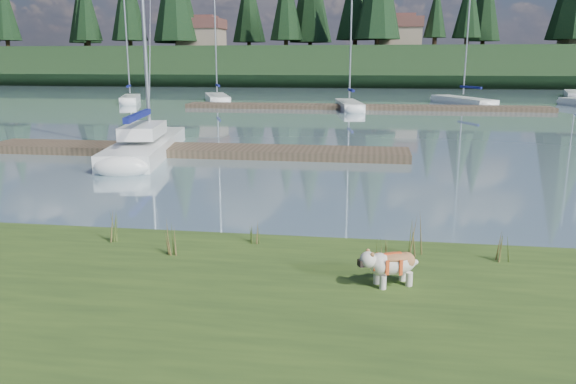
# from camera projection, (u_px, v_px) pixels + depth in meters

# --- Properties ---
(ground) EXTENTS (200.00, 200.00, 0.00)m
(ground) POSITION_uv_depth(u_px,v_px,m) (336.00, 109.00, 40.75)
(ground) COLOR #7A98A5
(ground) RESTS_ON ground
(bank) EXTENTS (60.00, 9.00, 0.35)m
(bank) POSITION_uv_depth(u_px,v_px,m) (121.00, 372.00, 6.05)
(bank) COLOR #37511D
(bank) RESTS_ON ground
(ridge) EXTENTS (200.00, 20.00, 5.00)m
(ridge) POSITION_uv_depth(u_px,v_px,m) (355.00, 67.00, 81.58)
(ridge) COLOR black
(ridge) RESTS_ON ground
(bulldog) EXTENTS (0.89, 0.61, 0.53)m
(bulldog) POSITION_uv_depth(u_px,v_px,m) (392.00, 263.00, 7.87)
(bulldog) COLOR silver
(bulldog) RESTS_ON bank
(sailboat_main) EXTENTS (3.33, 8.98, 12.68)m
(sailboat_main) POSITION_uv_depth(u_px,v_px,m) (150.00, 141.00, 21.64)
(sailboat_main) COLOR white
(sailboat_main) RESTS_ON ground
(dock_near) EXTENTS (16.00, 2.00, 0.30)m
(dock_near) POSITION_uv_depth(u_px,v_px,m) (193.00, 150.00, 21.07)
(dock_near) COLOR #4C3D2C
(dock_near) RESTS_ON ground
(dock_far) EXTENTS (26.00, 2.20, 0.30)m
(dock_far) POSITION_uv_depth(u_px,v_px,m) (363.00, 107.00, 40.44)
(dock_far) COLOR #4C3D2C
(dock_far) RESTS_ON ground
(sailboat_bg_0) EXTENTS (3.30, 6.44, 9.44)m
(sailboat_bg_0) POSITION_uv_depth(u_px,v_px,m) (131.00, 98.00, 46.84)
(sailboat_bg_0) COLOR white
(sailboat_bg_0) RESTS_ON ground
(sailboat_bg_1) EXTENTS (4.29, 8.22, 12.15)m
(sailboat_bg_1) POSITION_uv_depth(u_px,v_px,m) (217.00, 97.00, 48.55)
(sailboat_bg_1) COLOR white
(sailboat_bg_1) RESTS_ON ground
(sailboat_bg_2) EXTENTS (2.52, 7.07, 10.54)m
(sailboat_bg_2) POSITION_uv_depth(u_px,v_px,m) (348.00, 104.00, 40.79)
(sailboat_bg_2) COLOR white
(sailboat_bg_2) RESTS_ON ground
(sailboat_bg_3) EXTENTS (4.68, 8.26, 12.12)m
(sailboat_bg_3) POSITION_uv_depth(u_px,v_px,m) (458.00, 100.00, 45.26)
(sailboat_bg_3) COLOR white
(sailboat_bg_3) RESTS_ON ground
(sailboat_bg_5) EXTENTS (3.96, 9.04, 12.59)m
(sailboat_bg_5) POSITION_uv_depth(u_px,v_px,m) (576.00, 94.00, 53.73)
(sailboat_bg_5) COLOR white
(sailboat_bg_5) RESTS_ON ground
(weed_0) EXTENTS (0.17, 0.14, 0.68)m
(weed_0) POSITION_uv_depth(u_px,v_px,m) (171.00, 238.00, 9.13)
(weed_0) COLOR #475B23
(weed_0) RESTS_ON bank
(weed_1) EXTENTS (0.17, 0.14, 0.41)m
(weed_1) POSITION_uv_depth(u_px,v_px,m) (254.00, 233.00, 9.73)
(weed_1) COLOR #475B23
(weed_1) RESTS_ON bank
(weed_2) EXTENTS (0.17, 0.14, 0.76)m
(weed_2) POSITION_uv_depth(u_px,v_px,m) (416.00, 237.00, 9.06)
(weed_2) COLOR #475B23
(weed_2) RESTS_ON bank
(weed_3) EXTENTS (0.17, 0.14, 0.65)m
(weed_3) POSITION_uv_depth(u_px,v_px,m) (112.00, 227.00, 9.76)
(weed_3) COLOR #475B23
(weed_3) RESTS_ON bank
(weed_4) EXTENTS (0.17, 0.14, 0.38)m
(weed_4) POSITION_uv_depth(u_px,v_px,m) (381.00, 252.00, 8.81)
(weed_4) COLOR #475B23
(weed_4) RESTS_ON bank
(weed_5) EXTENTS (0.17, 0.14, 0.52)m
(weed_5) POSITION_uv_depth(u_px,v_px,m) (502.00, 247.00, 8.85)
(weed_5) COLOR #475B23
(weed_5) RESTS_ON bank
(mud_lip) EXTENTS (60.00, 0.50, 0.14)m
(mud_lip) POSITION_uv_depth(u_px,v_px,m) (225.00, 249.00, 10.31)
(mud_lip) COLOR #33281C
(mud_lip) RESTS_ON ground
(conifer_1) EXTENTS (4.40, 4.40, 11.30)m
(conifer_1) POSITION_uv_depth(u_px,v_px,m) (86.00, 6.00, 83.34)
(conifer_1) COLOR #382619
(conifer_1) RESTS_ON ridge
(conifer_3) EXTENTS (4.84, 4.84, 12.25)m
(conifer_3) POSITION_uv_depth(u_px,v_px,m) (286.00, 0.00, 79.93)
(conifer_3) COLOR #382619
(conifer_3) RESTS_ON ridge
(conifer_5) EXTENTS (3.96, 3.96, 10.35)m
(conifer_5) POSITION_uv_depth(u_px,v_px,m) (469.00, 3.00, 74.65)
(conifer_5) COLOR #382619
(conifer_5) RESTS_ON ridge
(house_0) EXTENTS (6.30, 5.30, 4.65)m
(house_0) POSITION_uv_depth(u_px,v_px,m) (202.00, 32.00, 80.72)
(house_0) COLOR gray
(house_0) RESTS_ON ridge
(house_1) EXTENTS (6.30, 5.30, 4.65)m
(house_1) POSITION_uv_depth(u_px,v_px,m) (399.00, 31.00, 77.70)
(house_1) COLOR gray
(house_1) RESTS_ON ridge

